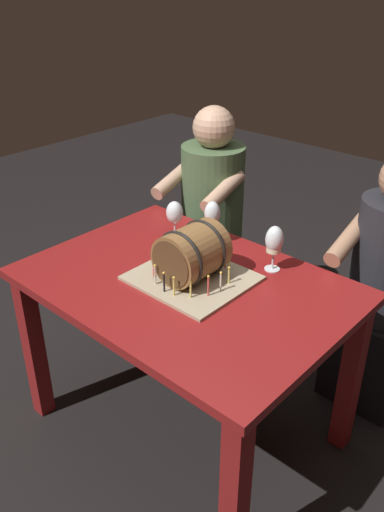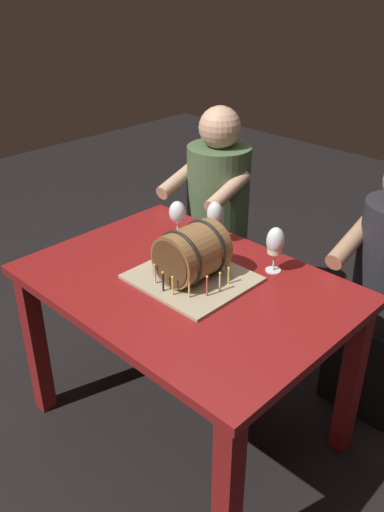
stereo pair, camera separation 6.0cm
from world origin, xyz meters
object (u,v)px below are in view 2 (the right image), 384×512
at_px(barrel_cake, 192,257).
at_px(person_seated_right, 384,304).
at_px(wine_glass_rose, 215,216).
at_px(dining_table, 186,307).
at_px(wine_glass_empty, 177,213).
at_px(person_seated_left, 217,229).
at_px(wine_glass_white, 275,243).

relative_size(barrel_cake, person_seated_right, 0.36).
bearing_deg(wine_glass_rose, barrel_cake, -63.33).
bearing_deg(dining_table, wine_glass_empty, 140.24).
distance_m(wine_glass_empty, wine_glass_rose, 0.17).
height_order(person_seated_left, person_seated_right, person_seated_left).
relative_size(wine_glass_white, person_seated_right, 0.16).
xyz_separation_m(dining_table, wine_glass_rose, (-0.13, 0.31, 0.25)).
bearing_deg(wine_glass_empty, person_seated_left, 112.16).
bearing_deg(barrel_cake, person_seated_right, 55.75).
bearing_deg(dining_table, wine_glass_rose, 113.34).
height_order(barrel_cake, person_seated_right, person_seated_right).
bearing_deg(person_seated_right, dining_table, -123.82).
xyz_separation_m(wine_glass_empty, wine_glass_rose, (0.15, 0.07, 0.01)).
distance_m(wine_glass_empty, person_seated_left, 0.60).
xyz_separation_m(barrel_cake, person_seated_right, (0.47, 0.69, -0.32)).
bearing_deg(barrel_cake, dining_table, -110.14).
height_order(wine_glass_empty, person_seated_left, person_seated_left).
bearing_deg(wine_glass_empty, barrel_cake, -35.78).
relative_size(wine_glass_rose, person_seated_left, 0.16).
xyz_separation_m(wine_glass_empty, wine_glass_white, (0.47, 0.05, 0.01)).
xyz_separation_m(dining_table, barrel_cake, (0.01, 0.02, 0.22)).
xyz_separation_m(person_seated_left, person_seated_right, (0.96, -0.00, -0.03)).
bearing_deg(wine_glass_empty, wine_glass_white, 6.58).
distance_m(wine_glass_rose, person_seated_left, 0.63).
bearing_deg(person_seated_left, wine_glass_white, -32.51).
bearing_deg(wine_glass_white, barrel_cake, -124.33).
xyz_separation_m(dining_table, wine_glass_white, (0.19, 0.29, 0.24)).
relative_size(dining_table, barrel_cake, 2.91).
distance_m(dining_table, wine_glass_rose, 0.42).
relative_size(wine_glass_empty, wine_glass_rose, 0.89).
bearing_deg(wine_glass_white, person_seated_left, 147.49).
xyz_separation_m(wine_glass_rose, person_seated_right, (0.61, 0.41, -0.35)).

